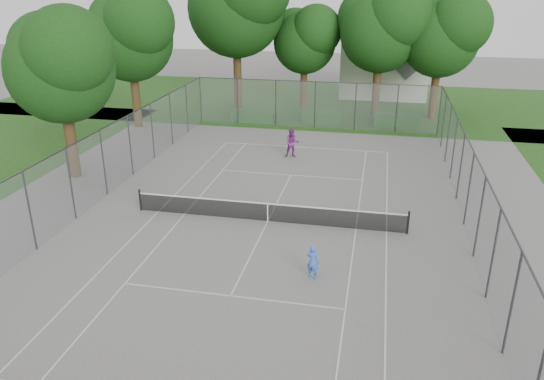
% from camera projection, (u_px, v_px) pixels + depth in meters
% --- Properties ---
extents(ground, '(120.00, 120.00, 0.00)m').
position_uv_depth(ground, '(268.00, 221.00, 24.91)').
color(ground, slate).
rests_on(ground, ground).
extents(grass_far, '(60.00, 20.00, 0.00)m').
position_uv_depth(grass_far, '(327.00, 102.00, 48.52)').
color(grass_far, '#1E4614').
rests_on(grass_far, ground).
extents(court_markings, '(11.03, 23.83, 0.01)m').
position_uv_depth(court_markings, '(268.00, 221.00, 24.90)').
color(court_markings, beige).
rests_on(court_markings, ground).
extents(tennis_net, '(12.87, 0.10, 1.10)m').
position_uv_depth(tennis_net, '(268.00, 212.00, 24.72)').
color(tennis_net, black).
rests_on(tennis_net, ground).
extents(perimeter_fence, '(18.08, 34.08, 3.52)m').
position_uv_depth(perimeter_fence, '(268.00, 186.00, 24.23)').
color(perimeter_fence, '#38383D').
rests_on(perimeter_fence, ground).
extents(tree_far_left, '(9.05, 8.27, 13.01)m').
position_uv_depth(tree_far_left, '(237.00, 0.00, 42.64)').
color(tree_far_left, '#3A2815').
rests_on(tree_far_left, ground).
extents(tree_far_midleft, '(6.05, 5.53, 8.70)m').
position_uv_depth(tree_far_midleft, '(306.00, 37.00, 44.42)').
color(tree_far_midleft, '#3A2815').
rests_on(tree_far_midleft, ground).
extents(tree_far_midright, '(7.30, 6.67, 10.49)m').
position_uv_depth(tree_far_midright, '(382.00, 25.00, 41.18)').
color(tree_far_midright, '#3A2815').
rests_on(tree_far_midright, ground).
extents(tree_far_right, '(6.83, 6.23, 9.81)m').
position_uv_depth(tree_far_right, '(442.00, 32.00, 40.51)').
color(tree_far_right, '#3A2815').
rests_on(tree_far_right, ground).
extents(tree_side_back, '(7.14, 6.52, 10.27)m').
position_uv_depth(tree_side_back, '(130.00, 31.00, 38.04)').
color(tree_side_back, '#3A2815').
rests_on(tree_side_back, ground).
extents(tree_side_front, '(6.61, 6.03, 9.50)m').
position_uv_depth(tree_side_front, '(60.00, 61.00, 28.11)').
color(tree_side_front, '#3A2815').
rests_on(tree_side_front, ground).
extents(hedge_left, '(3.54, 1.06, 0.88)m').
position_uv_depth(hedge_left, '(253.00, 116.00, 41.86)').
color(hedge_left, '#1C4F19').
rests_on(hedge_left, ground).
extents(hedge_mid, '(3.08, 0.88, 0.97)m').
position_uv_depth(hedge_mid, '(322.00, 117.00, 41.46)').
color(hedge_mid, '#1C4F19').
rests_on(hedge_mid, ground).
extents(hedge_right, '(3.34, 1.23, 1.00)m').
position_uv_depth(hedge_right, '(396.00, 120.00, 40.51)').
color(hedge_right, '#1C4F19').
rests_on(hedge_right, ground).
extents(house, '(7.95, 6.16, 9.90)m').
position_uv_depth(house, '(385.00, 53.00, 50.07)').
color(house, beige).
rests_on(house, ground).
extents(girl_player, '(0.58, 0.47, 1.39)m').
position_uv_depth(girl_player, '(313.00, 262.00, 20.01)').
color(girl_player, blue).
rests_on(girl_player, ground).
extents(woman_player, '(1.03, 0.88, 1.86)m').
position_uv_depth(woman_player, '(292.00, 143.00, 33.46)').
color(woman_player, '#752777').
rests_on(woman_player, ground).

